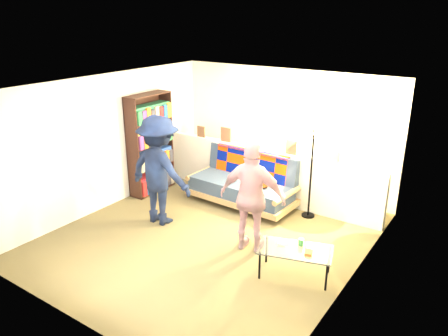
% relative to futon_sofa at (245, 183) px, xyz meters
% --- Properties ---
extents(ground, '(5.00, 5.00, 0.00)m').
position_rel_futon_sofa_xyz_m(ground, '(0.23, -1.43, -0.40)').
color(ground, brown).
rests_on(ground, ground).
extents(room_shell, '(4.60, 5.05, 2.45)m').
position_rel_futon_sofa_xyz_m(room_shell, '(0.23, -0.95, 1.27)').
color(room_shell, silver).
rests_on(room_shell, ground).
extents(half_wall_ledge, '(4.45, 0.15, 1.00)m').
position_rel_futon_sofa_xyz_m(half_wall_ledge, '(0.23, 0.37, 0.10)').
color(half_wall_ledge, silver).
rests_on(half_wall_ledge, ground).
extents(ledge_decor, '(2.97, 0.02, 0.45)m').
position_rel_futon_sofa_xyz_m(ledge_decor, '(0.01, 0.35, 0.78)').
color(ledge_decor, brown).
rests_on(ledge_decor, half_wall_ledge).
extents(futon_sofa, '(2.04, 1.05, 0.86)m').
position_rel_futon_sofa_xyz_m(futon_sofa, '(0.00, 0.00, 0.00)').
color(futon_sofa, '#A57D50').
rests_on(futon_sofa, ground).
extents(bookshelf, '(0.32, 0.97, 1.94)m').
position_rel_futon_sofa_xyz_m(bookshelf, '(-1.85, -0.52, 0.51)').
color(bookshelf, black).
rests_on(bookshelf, ground).
extents(coffee_table, '(1.09, 0.79, 0.51)m').
position_rel_futon_sofa_xyz_m(coffee_table, '(1.83, -1.65, -0.02)').
color(coffee_table, black).
rests_on(coffee_table, ground).
extents(floor_lamp, '(0.35, 0.30, 1.64)m').
position_rel_futon_sofa_xyz_m(floor_lamp, '(1.24, 0.18, 0.76)').
color(floor_lamp, black).
rests_on(floor_lamp, ground).
extents(person_left, '(1.20, 0.69, 1.85)m').
position_rel_futon_sofa_xyz_m(person_left, '(-0.78, -1.44, 0.52)').
color(person_left, black).
rests_on(person_left, ground).
extents(person_right, '(1.06, 0.61, 1.70)m').
position_rel_futon_sofa_xyz_m(person_right, '(0.97, -1.37, 0.45)').
color(person_right, pink).
rests_on(person_right, ground).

